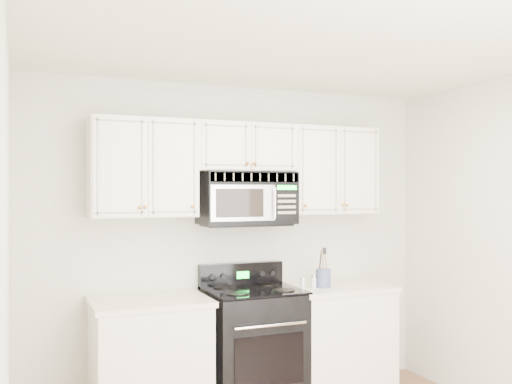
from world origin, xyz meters
TOP-DOWN VIEW (x-y plane):
  - room at (0.00, 0.00)m, footprint 3.51×3.51m
  - base_cabinet_left at (-0.80, 1.44)m, footprint 0.86×0.65m
  - base_cabinet_right at (0.80, 1.44)m, footprint 0.86×0.65m
  - range at (0.03, 1.44)m, footprint 0.74×0.67m
  - upper_cabinets at (0.00, 1.58)m, footprint 2.44×0.37m
  - microwave at (0.02, 1.55)m, footprint 0.77×0.43m
  - utensil_crock at (0.63, 1.37)m, footprint 0.12×0.12m
  - shaker_salt at (0.45, 1.38)m, footprint 0.04×0.04m
  - shaker_pepper at (0.55, 1.37)m, footprint 0.04×0.04m

SIDE VIEW (x-z plane):
  - base_cabinet_left at x=-0.80m, z-range -0.03..0.89m
  - base_cabinet_right at x=0.80m, z-range -0.03..0.89m
  - range at x=0.03m, z-range -0.07..1.04m
  - shaker_salt at x=0.45m, z-range 0.92..1.01m
  - shaker_pepper at x=0.55m, z-range 0.92..1.03m
  - utensil_crock at x=0.63m, z-range 0.84..1.16m
  - room at x=0.00m, z-range 0.00..2.60m
  - microwave at x=0.02m, z-range 1.45..1.87m
  - upper_cabinets at x=0.00m, z-range 1.56..2.31m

